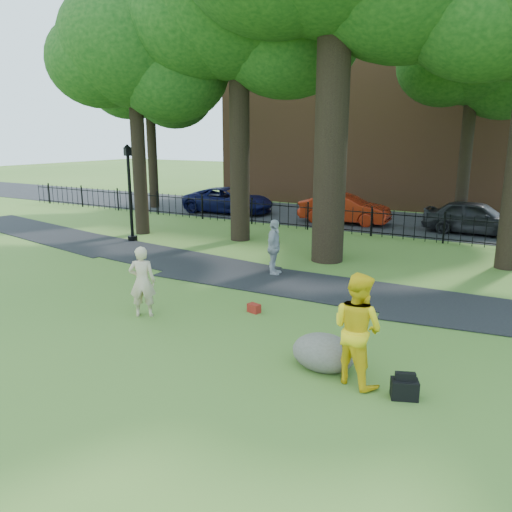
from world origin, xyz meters
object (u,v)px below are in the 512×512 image
Objects in this scene: man at (357,329)px; lamppost at (130,194)px; boulder at (324,350)px; woman at (142,282)px; red_sedan at (345,209)px.

lamppost reaches higher than man.
boulder is at bearing 1.55° from man.
lamppost is at bearing 149.03° from boulder.
woman is at bearing 14.28° from man.
woman is 0.44× the size of lamppost.
lamppost reaches higher than boulder.
boulder is (4.85, -0.39, -0.51)m from woman.
lamppost is (-12.01, 7.03, 0.92)m from man.
red_sedan is (6.09, 8.44, -1.20)m from lamppost.
man reaches higher than woman.
man is at bearing 142.07° from woman.
woman reaches higher than boulder.
man is at bearing -163.10° from red_sedan.
boulder is 0.31× the size of lamppost.
woman is 4.89m from boulder.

